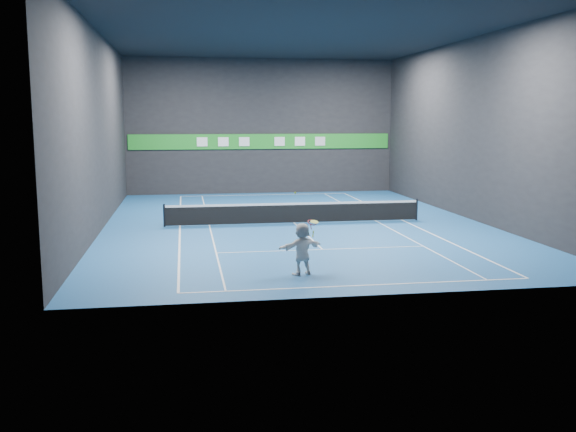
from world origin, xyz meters
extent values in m
plane|color=#19518E|center=(0.00, 0.00, 0.00)|extent=(26.00, 26.00, 0.00)
plane|color=black|center=(0.00, 0.00, 9.00)|extent=(26.00, 26.00, 0.00)
cube|color=black|center=(0.00, 13.00, 4.50)|extent=(18.00, 0.10, 9.00)
cube|color=black|center=(0.00, -13.00, 4.50)|extent=(18.00, 0.10, 9.00)
cube|color=black|center=(-9.00, 0.00, 4.50)|extent=(0.10, 26.00, 9.00)
cube|color=black|center=(9.00, 0.00, 4.50)|extent=(0.10, 26.00, 9.00)
cube|color=white|center=(0.00, -11.89, 0.00)|extent=(10.98, 0.08, 0.01)
cube|color=white|center=(0.00, 11.89, 0.00)|extent=(10.98, 0.08, 0.01)
cube|color=white|center=(-5.49, 0.00, 0.00)|extent=(0.08, 23.78, 0.01)
cube|color=white|center=(5.49, 0.00, 0.00)|extent=(0.08, 23.78, 0.01)
cube|color=white|center=(-4.11, 0.00, 0.00)|extent=(0.06, 23.78, 0.01)
cube|color=white|center=(4.11, 0.00, 0.00)|extent=(0.06, 23.78, 0.01)
cube|color=white|center=(0.00, -6.40, 0.00)|extent=(8.23, 0.06, 0.01)
cube|color=white|center=(0.00, 6.40, 0.00)|extent=(8.23, 0.06, 0.01)
cube|color=white|center=(0.00, 0.00, 0.00)|extent=(0.06, 12.80, 0.01)
imported|color=white|center=(-1.52, -10.23, 0.85)|extent=(1.66, 1.06, 1.71)
sphere|color=#D7FA29|center=(-1.75, -10.24, 2.69)|extent=(0.06, 0.06, 0.06)
cylinder|color=black|center=(-6.20, 0.00, 0.54)|extent=(0.10, 0.10, 1.07)
cylinder|color=black|center=(6.20, 0.00, 0.54)|extent=(0.10, 0.10, 1.07)
cube|color=black|center=(0.00, 0.00, 0.47)|extent=(12.40, 0.03, 0.86)
cube|color=white|center=(0.00, 0.00, 0.95)|extent=(12.40, 0.04, 0.10)
cube|color=#209428|center=(0.00, 12.94, 3.50)|extent=(17.64, 0.06, 1.00)
cube|color=white|center=(-4.00, 12.88, 3.50)|extent=(0.70, 0.04, 0.60)
cube|color=white|center=(-2.60, 12.88, 3.50)|extent=(0.70, 0.04, 0.60)
cube|color=white|center=(-1.20, 12.88, 3.50)|extent=(0.70, 0.04, 0.60)
cube|color=white|center=(1.20, 12.88, 3.50)|extent=(0.70, 0.04, 0.60)
cube|color=white|center=(2.60, 12.88, 3.50)|extent=(0.70, 0.04, 0.60)
cube|color=silver|center=(4.00, 12.88, 3.50)|extent=(0.70, 0.04, 0.60)
torus|color=red|center=(-1.18, -10.18, 1.70)|extent=(0.43, 0.40, 0.21)
cylinder|color=#BDCE49|center=(-1.11, -10.18, 1.73)|extent=(0.38, 0.37, 0.11)
cylinder|color=red|center=(-1.22, -10.18, 1.56)|extent=(0.07, 0.09, 0.18)
cylinder|color=#F8EB0D|center=(-1.15, -10.20, 1.32)|extent=(0.06, 0.17, 0.25)
camera|label=1|loc=(-5.24, -30.25, 5.03)|focal=40.00mm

